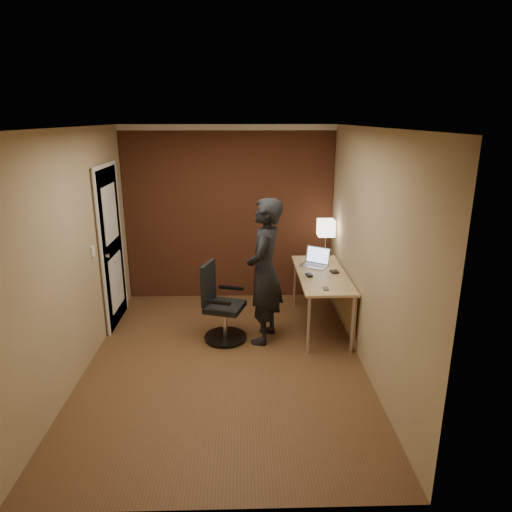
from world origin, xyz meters
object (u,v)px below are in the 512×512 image
desk (327,283)px  laptop (316,261)px  wallet (334,272)px  person (264,272)px  desk_lamp (326,228)px  office_chair (220,307)px  mouse (309,275)px  phone (326,288)px

desk → laptop: (-0.10, 0.32, 0.19)m
wallet → person: bearing=-159.1°
desk_lamp → person: size_ratio=0.31×
laptop → person: 0.96m
office_chair → person: person is taller
mouse → laptop: bearing=58.6°
mouse → person: 0.61m
desk_lamp → office_chair: desk_lamp is taller
mouse → phone: bearing=-86.0°
desk → desk_lamp: (0.07, 0.65, 0.55)m
laptop → mouse: laptop is taller
wallet → office_chair: 1.49m
desk_lamp → laptop: size_ratio=1.28×
laptop → office_chair: same height
office_chair → wallet: bearing=12.8°
laptop → wallet: laptop is taller
person → desk: bearing=129.5°
wallet → desk: bearing=-171.5°
laptop → wallet: size_ratio=3.80×
person → phone: bearing=89.6°
wallet → person: (-0.89, -0.34, 0.13)m
desk_lamp → person: bearing=-132.1°
phone → desk_lamp: bearing=82.7°
desk → office_chair: office_chair is taller
mouse → wallet: 0.36m
desk → wallet: 0.16m
desk_lamp → person: (-0.88, -0.97, -0.28)m
phone → person: bearing=164.2°
phone → mouse: bearing=108.9°
desk → wallet: (0.09, 0.01, 0.14)m
desk → person: person is taller
desk → person: size_ratio=0.86×
office_chair → person: (0.53, -0.02, 0.45)m
desk_lamp → office_chair: 1.85m
phone → office_chair: office_chair is taller
wallet → person: person is taller
desk_lamp → laptop: 0.51m
laptop → mouse: 0.47m
phone → wallet: wallet is taller
phone → office_chair: size_ratio=0.12×
phone → wallet: bearing=71.6°
desk → office_chair: bearing=-166.9°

